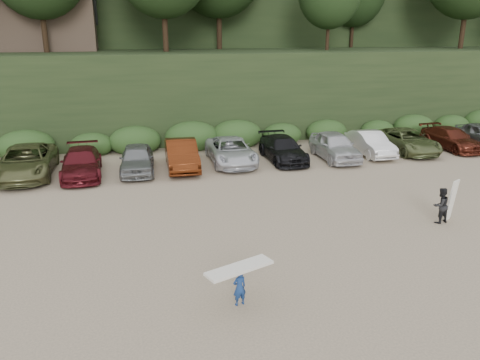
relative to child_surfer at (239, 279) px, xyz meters
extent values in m
plane|color=tan|center=(3.74, 4.32, -0.81)|extent=(120.00, 120.00, 0.00)
cube|color=black|center=(3.74, 26.32, 2.19)|extent=(80.00, 14.00, 6.00)
cube|color=black|center=(3.74, 44.32, 7.19)|extent=(90.00, 30.00, 16.00)
cube|color=#2B491E|center=(3.19, 18.82, -0.21)|extent=(46.20, 2.00, 1.20)
cube|color=brown|center=(-8.26, 28.32, 7.19)|extent=(8.00, 6.00, 4.00)
imported|color=brown|center=(-7.93, 14.71, 0.00)|extent=(2.72, 5.87, 1.63)
imported|color=#56131A|center=(-5.10, 14.07, -0.09)|extent=(2.11, 5.00, 1.44)
imported|color=gray|center=(-2.21, 14.05, -0.05)|extent=(2.08, 4.56, 1.52)
imported|color=#57220D|center=(0.25, 14.25, -0.02)|extent=(1.90, 4.90, 1.59)
imported|color=silver|center=(3.18, 14.59, -0.08)|extent=(2.55, 5.31, 1.46)
imported|color=black|center=(6.31, 14.43, -0.10)|extent=(2.00, 4.89, 1.42)
imported|color=silver|center=(9.45, 13.99, 0.01)|extent=(2.14, 4.88, 1.63)
imported|color=white|center=(12.03, 14.37, -0.08)|extent=(1.68, 4.47, 1.46)
imported|color=#5F6C3E|center=(14.71, 14.50, -0.09)|extent=(2.43, 5.22, 1.45)
imported|color=#541E13|center=(17.97, 14.44, -0.12)|extent=(2.16, 4.83, 1.38)
imported|color=navy|center=(0.00, 0.00, -0.27)|extent=(0.44, 0.34, 1.09)
cube|color=white|center=(0.00, 0.00, 0.34)|extent=(2.06, 1.22, 0.08)
imported|color=black|center=(9.28, 3.81, -0.08)|extent=(0.79, 0.66, 1.47)
cube|color=white|center=(9.83, 3.90, 0.06)|extent=(0.55, 0.45, 1.73)
camera|label=1|loc=(-2.83, -11.19, 6.56)|focal=35.00mm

